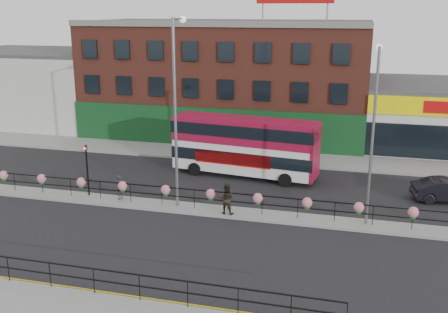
% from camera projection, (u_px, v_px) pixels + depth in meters
% --- Properties ---
extents(ground, '(120.00, 120.00, 0.00)m').
position_uv_depth(ground, '(211.00, 212.00, 30.26)').
color(ground, black).
rests_on(ground, ground).
extents(north_pavement, '(60.00, 4.00, 0.15)m').
position_uv_depth(north_pavement, '(253.00, 156.00, 41.41)').
color(north_pavement, gray).
rests_on(north_pavement, ground).
extents(median, '(60.00, 1.60, 0.15)m').
position_uv_depth(median, '(211.00, 210.00, 30.24)').
color(median, gray).
rests_on(median, ground).
extents(yellow_line_inner, '(60.00, 0.10, 0.01)m').
position_uv_depth(yellow_line_inner, '(144.00, 298.00, 21.23)').
color(yellow_line_inner, gold).
rests_on(yellow_line_inner, ground).
extents(yellow_line_outer, '(60.00, 0.10, 0.01)m').
position_uv_depth(yellow_line_outer, '(143.00, 300.00, 21.07)').
color(yellow_line_outer, gold).
rests_on(yellow_line_outer, ground).
extents(brick_building, '(25.00, 12.21, 10.30)m').
position_uv_depth(brick_building, '(229.00, 78.00, 48.42)').
color(brick_building, brown).
rests_on(brick_building, ground).
extents(warehouse_west, '(15.50, 12.00, 7.30)m').
position_uv_depth(warehouse_west, '(38.00, 86.00, 53.83)').
color(warehouse_west, '#BBBBB6').
rests_on(warehouse_west, ground).
extents(median_railing, '(30.04, 0.56, 1.23)m').
position_uv_depth(median_railing, '(211.00, 195.00, 29.98)').
color(median_railing, black).
rests_on(median_railing, median).
extents(south_railing, '(20.04, 0.05, 1.12)m').
position_uv_depth(south_railing, '(93.00, 275.00, 21.09)').
color(south_railing, black).
rests_on(south_railing, south_pavement).
extents(double_decker_bus, '(10.36, 3.65, 4.10)m').
position_uv_depth(double_decker_bus, '(245.00, 141.00, 36.05)').
color(double_decker_bus, silver).
rests_on(double_decker_bus, ground).
extents(pedestrian_a, '(0.58, 0.40, 1.52)m').
position_uv_depth(pedestrian_a, '(120.00, 187.00, 31.64)').
color(pedestrian_a, '#232329').
rests_on(pedestrian_a, median).
extents(pedestrian_b, '(0.88, 0.69, 1.77)m').
position_uv_depth(pedestrian_b, '(226.00, 199.00, 29.36)').
color(pedestrian_b, black).
rests_on(pedestrian_b, median).
extents(lamp_column_west, '(0.39, 1.89, 10.77)m').
position_uv_depth(lamp_column_west, '(177.00, 97.00, 29.30)').
color(lamp_column_west, slate).
rests_on(lamp_column_west, median).
extents(lamp_column_east, '(0.34, 1.65, 9.41)m').
position_uv_depth(lamp_column_east, '(374.00, 121.00, 26.93)').
color(lamp_column_east, slate).
rests_on(lamp_column_east, median).
extents(traffic_light_median, '(0.15, 0.28, 3.65)m').
position_uv_depth(traffic_light_median, '(86.00, 159.00, 31.92)').
color(traffic_light_median, black).
rests_on(traffic_light_median, median).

